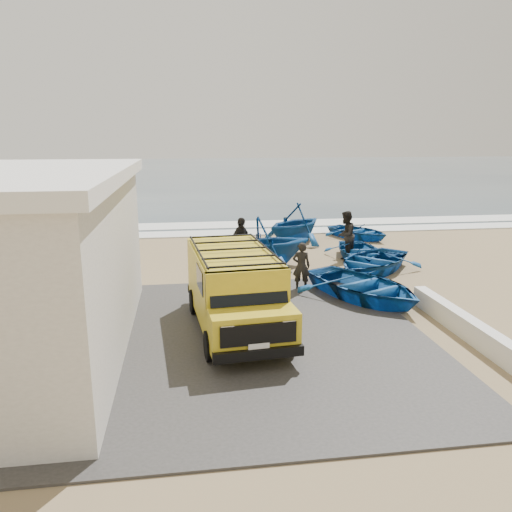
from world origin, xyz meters
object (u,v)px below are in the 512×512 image
van (235,287)px  boat_far_left (295,223)px  boat_far_right (358,232)px  fisherman_front (301,266)px  boat_near_right (372,261)px  boat_mid_left (264,242)px  fisherman_back (241,242)px  parapet (474,332)px  boat_mid_right (359,251)px  boat_near_left (363,286)px  fisherman_middle (345,235)px

van → boat_far_left: bearing=64.3°
boat_far_right → fisherman_front: size_ratio=2.08×
boat_near_right → boat_mid_left: bearing=-152.1°
boat_mid_left → fisherman_back: 0.96m
parapet → boat_far_left: bearing=98.4°
fisherman_front → boat_far_left: bearing=-90.8°
van → fisherman_front: 4.08m
van → boat_mid_right: (5.83, 6.82, -0.81)m
boat_near_left → boat_near_right: boat_near_left is taller
boat_mid_left → boat_far_right: bearing=-61.6°
boat_near_left → boat_near_right: size_ratio=1.05×
boat_near_right → boat_near_left: bearing=-68.8°
boat_mid_left → fisherman_middle: (3.56, 0.90, 0.00)m
boat_far_left → fisherman_back: 4.98m
fisherman_back → boat_mid_left: bearing=-69.6°
boat_mid_left → fisherman_back: size_ratio=1.97×
boat_far_right → fisherman_front: fisherman_front is taller
parapet → boat_far_right: boat_far_right is taller
boat_near_right → fisherman_middle: bearing=144.8°
boat_near_right → fisherman_back: 5.08m
boat_mid_left → boat_far_left: boat_mid_left is taller
fisherman_middle → parapet: bearing=43.1°
boat_near_left → boat_mid_right: (1.60, 4.91, -0.08)m
boat_near_right → boat_mid_left: 4.14m
van → boat_mid_left: van is taller
fisherman_front → fisherman_back: (-1.61, 3.49, 0.15)m
boat_mid_right → fisherman_front: 4.93m
boat_far_left → boat_near_left: bearing=-39.0°
boat_mid_right → fisherman_middle: (-0.47, 0.35, 0.64)m
boat_far_right → fisherman_back: size_ratio=1.76×
boat_near_right → boat_mid_right: (0.15, 1.87, -0.06)m
boat_far_right → fisherman_back: fisherman_back is taller
boat_near_right → fisherman_front: 3.62m
boat_mid_left → boat_mid_right: (4.03, 0.55, -0.63)m
boat_far_left → boat_mid_right: bearing=-14.6°
van → fisherman_back: size_ratio=2.73×
van → boat_far_right: bearing=51.4°
boat_near_right → fisherman_front: (-3.14, -1.77, 0.39)m
van → boat_near_right: size_ratio=1.28×
fisherman_front → van: bearing=61.5°
fisherman_middle → fisherman_front: bearing=5.1°
boat_near_left → fisherman_back: 5.82m
boat_near_left → boat_mid_left: (-2.44, 4.36, 0.55)m
boat_near_left → fisherman_front: (-1.69, 1.27, 0.37)m
van → fisherman_middle: (5.36, 7.17, -0.17)m
fisherman_front → parapet: bearing=133.8°
boat_mid_right → boat_far_right: bearing=76.8°
boat_mid_left → boat_mid_right: size_ratio=1.09×
boat_near_right → boat_far_left: 5.93m
fisherman_front → fisherman_back: fisherman_back is taller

